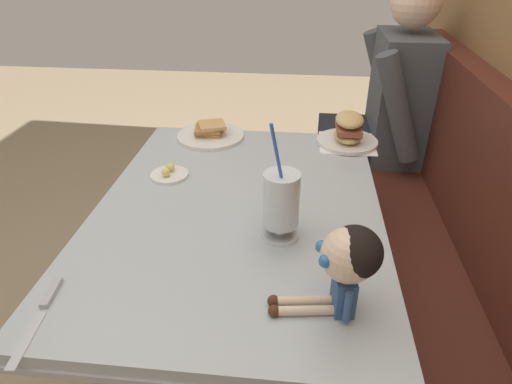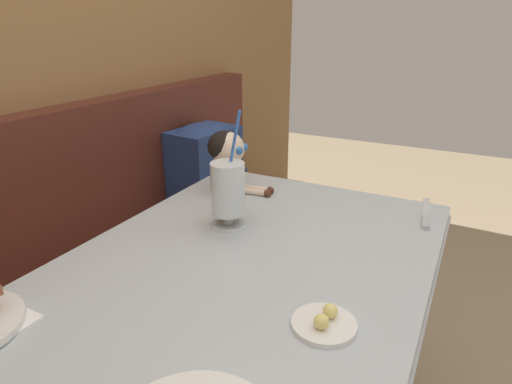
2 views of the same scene
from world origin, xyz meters
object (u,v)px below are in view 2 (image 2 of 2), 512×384
seated_doll (228,152)px  backpack (206,167)px  butter_knife (426,217)px  butter_saucer (324,322)px  milkshake_glass (228,192)px

seated_doll → backpack: bearing=42.1°
butter_knife → seated_doll: seated_doll is taller
butter_knife → seated_doll: 0.63m
butter_saucer → backpack: (0.89, 0.84, -0.09)m
milkshake_glass → butter_saucer: 0.47m
milkshake_glass → backpack: bearing=38.1°
seated_doll → butter_saucer: bearing=-135.5°
milkshake_glass → butter_saucer: (-0.28, -0.37, -0.09)m
milkshake_glass → butter_knife: (0.29, -0.47, -0.10)m
backpack → butter_saucer: bearing=-136.5°
butter_saucer → butter_knife: (0.58, -0.10, -0.00)m
milkshake_glass → seated_doll: 0.28m
butter_saucer → seated_doll: 0.74m
seated_doll → butter_knife: bearing=-84.6°
seated_doll → milkshake_glass: bearing=-149.3°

